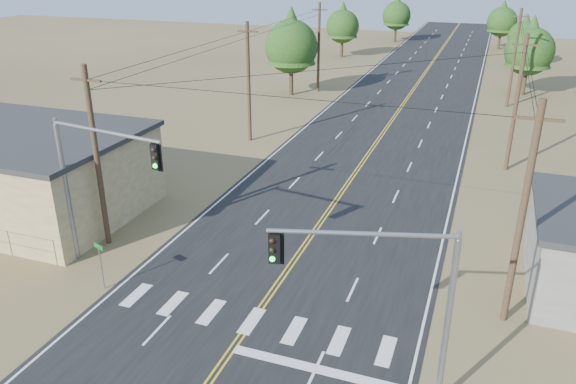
% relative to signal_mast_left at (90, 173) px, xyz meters
% --- Properties ---
extents(road, '(15.00, 200.00, 0.02)m').
position_rel_signal_mast_left_xyz_m(road, '(9.09, 20.30, -5.24)').
color(road, black).
rests_on(road, ground).
extents(utility_pole_left_near, '(1.80, 0.30, 10.00)m').
position_rel_signal_mast_left_xyz_m(utility_pole_left_near, '(-1.41, 2.30, -0.13)').
color(utility_pole_left_near, '#4C3826').
rests_on(utility_pole_left_near, ground).
extents(utility_pole_left_mid, '(1.80, 0.30, 10.00)m').
position_rel_signal_mast_left_xyz_m(utility_pole_left_mid, '(-1.41, 22.30, -0.13)').
color(utility_pole_left_mid, '#4C3826').
rests_on(utility_pole_left_mid, ground).
extents(utility_pole_left_far, '(1.80, 0.30, 10.00)m').
position_rel_signal_mast_left_xyz_m(utility_pole_left_far, '(-1.41, 42.30, -0.13)').
color(utility_pole_left_far, '#4C3826').
rests_on(utility_pole_left_far, ground).
extents(utility_pole_right_near, '(1.80, 0.30, 10.00)m').
position_rel_signal_mast_left_xyz_m(utility_pole_right_near, '(19.59, 2.30, -0.13)').
color(utility_pole_right_near, '#4C3826').
rests_on(utility_pole_right_near, ground).
extents(utility_pole_right_mid, '(1.80, 0.30, 10.00)m').
position_rel_signal_mast_left_xyz_m(utility_pole_right_mid, '(19.59, 22.30, -0.13)').
color(utility_pole_right_mid, '#4C3826').
rests_on(utility_pole_right_mid, ground).
extents(utility_pole_right_far, '(1.80, 0.30, 10.00)m').
position_rel_signal_mast_left_xyz_m(utility_pole_right_far, '(19.59, 42.30, -0.13)').
color(utility_pole_right_far, '#4C3826').
rests_on(utility_pole_right_far, ground).
extents(signal_mast_left, '(6.63, 1.38, 7.72)m').
position_rel_signal_mast_left_xyz_m(signal_mast_left, '(0.00, 0.00, 0.00)').
color(signal_mast_left, gray).
rests_on(signal_mast_left, ground).
extents(signal_mast_right, '(6.03, 1.98, 6.98)m').
position_rel_signal_mast_left_xyz_m(signal_mast_right, '(15.61, -4.39, -0.49)').
color(signal_mast_right, gray).
rests_on(signal_mast_right, ground).
extents(street_sign, '(0.69, 0.27, 2.43)m').
position_rel_signal_mast_left_xyz_m(street_sign, '(1.29, -1.70, -3.62)').
color(street_sign, gray).
rests_on(street_sign, ground).
extents(tree_left_near, '(5.90, 5.90, 9.84)m').
position_rel_signal_mast_left_xyz_m(tree_left_near, '(-3.78, 39.57, 0.77)').
color(tree_left_near, '#3F2D1E').
rests_on(tree_left_near, ground).
extents(tree_left_mid, '(5.03, 5.03, 8.39)m').
position_rel_signal_mast_left_xyz_m(tree_left_mid, '(-4.91, 66.27, -0.12)').
color(tree_left_mid, '#3F2D1E').
rests_on(tree_left_mid, ground).
extents(tree_left_far, '(5.02, 5.02, 8.37)m').
position_rel_signal_mast_left_xyz_m(tree_left_far, '(0.09, 85.31, -0.13)').
color(tree_left_far, '#3F2D1E').
rests_on(tree_left_far, ground).
extents(tree_right_near, '(5.35, 5.35, 8.91)m').
position_rel_signal_mast_left_xyz_m(tree_right_near, '(21.28, 48.66, 0.21)').
color(tree_right_near, '#3F2D1E').
rests_on(tree_right_near, ground).
extents(tree_right_mid, '(4.44, 4.44, 7.40)m').
position_rel_signal_mast_left_xyz_m(tree_right_mid, '(21.24, 67.45, -0.72)').
color(tree_right_mid, '#3F2D1E').
rests_on(tree_right_mid, ground).
extents(tree_right_far, '(4.84, 4.84, 8.07)m').
position_rel_signal_mast_left_xyz_m(tree_right_far, '(18.09, 82.86, -0.31)').
color(tree_right_far, '#3F2D1E').
rests_on(tree_right_far, ground).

